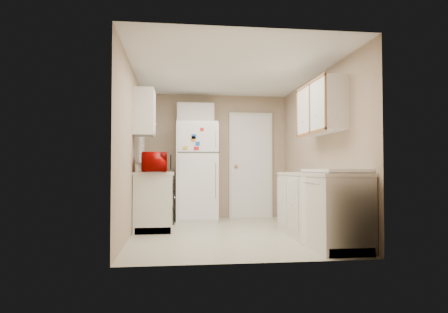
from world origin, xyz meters
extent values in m
plane|color=beige|center=(0.00, 0.00, 0.00)|extent=(3.80, 3.80, 0.00)
plane|color=white|center=(0.00, 0.00, 2.40)|extent=(3.80, 3.80, 0.00)
plane|color=tan|center=(-1.40, 0.00, 1.20)|extent=(3.80, 3.80, 0.00)
plane|color=tan|center=(1.40, 0.00, 1.20)|extent=(3.80, 3.80, 0.00)
plane|color=tan|center=(0.00, 1.90, 1.20)|extent=(2.80, 2.80, 0.00)
plane|color=tan|center=(0.00, -1.90, 1.20)|extent=(2.80, 2.80, 0.00)
cube|color=silver|center=(-1.10, 0.90, 0.45)|extent=(0.60, 1.80, 0.90)
cube|color=black|center=(-0.81, 0.30, 0.49)|extent=(0.03, 0.58, 0.72)
cube|color=gray|center=(-1.10, 1.05, 0.86)|extent=(0.54, 0.74, 0.16)
imported|color=#9D0300|center=(-1.10, 0.20, 1.05)|extent=(0.56, 0.36, 0.36)
imported|color=silver|center=(-1.15, 1.28, 1.00)|extent=(0.09, 0.09, 0.16)
cube|color=silver|center=(-1.36, 1.05, 1.60)|extent=(0.10, 0.98, 1.08)
cube|color=silver|center=(-1.25, 0.22, 1.80)|extent=(0.30, 0.45, 0.70)
cube|color=white|center=(-0.36, 1.56, 0.90)|extent=(0.80, 0.78, 1.81)
cube|color=silver|center=(-0.40, 1.75, 2.00)|extent=(0.70, 0.30, 0.40)
cube|color=white|center=(0.70, 1.86, 1.02)|extent=(0.86, 0.06, 2.08)
cube|color=silver|center=(1.10, -0.80, 0.45)|extent=(0.60, 2.00, 0.90)
cube|color=white|center=(1.14, -1.35, 0.48)|extent=(0.69, 0.83, 0.96)
cube|color=silver|center=(1.25, -0.50, 1.80)|extent=(0.30, 1.20, 0.70)
camera|label=1|loc=(-0.79, -5.87, 0.95)|focal=32.00mm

